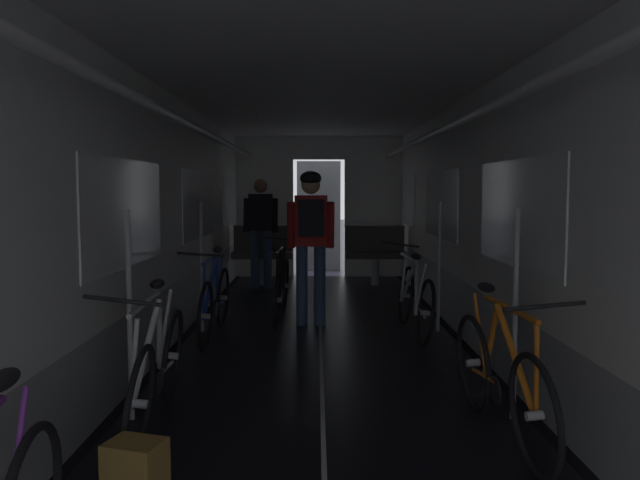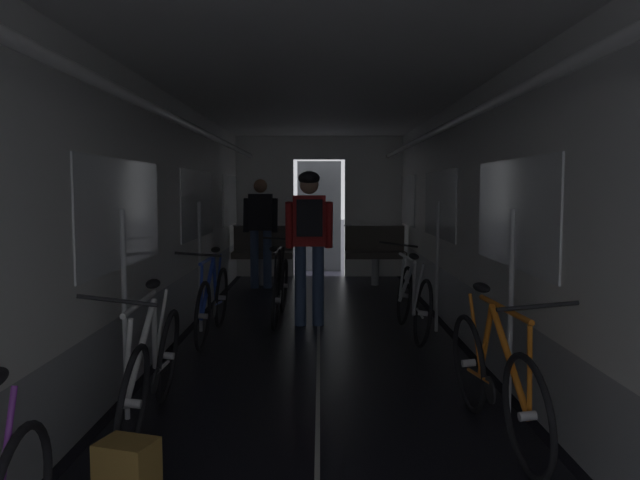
# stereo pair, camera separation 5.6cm
# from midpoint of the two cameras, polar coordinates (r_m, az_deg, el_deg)

# --- Properties ---
(train_car_shell) EXTENTS (3.14, 12.34, 2.57)m
(train_car_shell) POSITION_cam_midpoint_polar(r_m,az_deg,el_deg) (5.59, -0.19, 6.35)
(train_car_shell) COLOR black
(train_car_shell) RESTS_ON ground
(bench_seat_far_left) EXTENTS (0.98, 0.51, 0.95)m
(bench_seat_far_left) POSITION_cam_midpoint_polar(r_m,az_deg,el_deg) (10.15, -5.35, -0.85)
(bench_seat_far_left) COLOR gray
(bench_seat_far_left) RESTS_ON ground
(bench_seat_far_right) EXTENTS (0.98, 0.51, 0.95)m
(bench_seat_far_right) POSITION_cam_midpoint_polar(r_m,az_deg,el_deg) (10.15, 4.83, -0.84)
(bench_seat_far_right) COLOR gray
(bench_seat_far_right) RESTS_ON ground
(bicycle_white) EXTENTS (0.44, 1.69, 0.95)m
(bicycle_white) POSITION_cam_midpoint_polar(r_m,az_deg,el_deg) (4.25, -14.91, -11.21)
(bicycle_white) COLOR black
(bicycle_white) RESTS_ON ground
(bicycle_silver) EXTENTS (0.44, 1.69, 0.95)m
(bicycle_silver) POSITION_cam_midpoint_polar(r_m,az_deg,el_deg) (6.69, 8.29, -5.31)
(bicycle_silver) COLOR black
(bicycle_silver) RESTS_ON ground
(bicycle_orange) EXTENTS (0.44, 1.69, 0.95)m
(bicycle_orange) POSITION_cam_midpoint_polar(r_m,az_deg,el_deg) (4.07, 15.58, -11.89)
(bicycle_orange) COLOR black
(bicycle_orange) RESTS_ON ground
(bicycle_blue) EXTENTS (0.44, 1.69, 0.95)m
(bicycle_blue) POSITION_cam_midpoint_polar(r_m,az_deg,el_deg) (6.57, -9.76, -5.49)
(bicycle_blue) COLOR black
(bicycle_blue) RESTS_ON ground
(person_cyclist_aisle) EXTENTS (0.54, 0.40, 1.73)m
(person_cyclist_aisle) POSITION_cam_midpoint_polar(r_m,az_deg,el_deg) (6.99, -1.07, 0.86)
(person_cyclist_aisle) COLOR #384C75
(person_cyclist_aisle) RESTS_ON ground
(bicycle_black_in_aisle) EXTENTS (0.44, 1.69, 0.95)m
(bicycle_black_in_aisle) POSITION_cam_midpoint_polar(r_m,az_deg,el_deg) (7.34, -3.74, -4.37)
(bicycle_black_in_aisle) COLOR black
(bicycle_black_in_aisle) RESTS_ON ground
(person_standing_near_bench) EXTENTS (0.53, 0.23, 1.69)m
(person_standing_near_bench) POSITION_cam_midpoint_polar(r_m,az_deg,el_deg) (9.74, -5.54, 1.33)
(person_standing_near_bench) COLOR #384C75
(person_standing_near_bench) RESTS_ON ground
(backpack_on_floor) EXTENTS (0.31, 0.27, 0.34)m
(backpack_on_floor) POSITION_cam_midpoint_polar(r_m,az_deg,el_deg) (3.31, -16.85, -19.78)
(backpack_on_floor) COLOR olive
(backpack_on_floor) RESTS_ON ground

